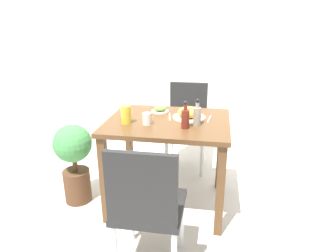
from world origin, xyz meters
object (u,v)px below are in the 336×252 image
chair_far (187,121)px  potted_plant_left (74,157)px  juice_glass (126,115)px  condiment_bottle (197,115)px  side_plate (160,109)px  sauce_bottle (185,118)px  food_plate (189,113)px  drink_cup (147,119)px  chair_near (147,204)px

chair_far → potted_plant_left: (-0.88, -0.86, -0.08)m
juice_glass → condiment_bottle: (0.54, 0.04, 0.01)m
side_plate → sauce_bottle: (0.26, -0.36, 0.06)m
juice_glass → potted_plant_left: size_ratio=0.20×
food_plate → juice_glass: 0.51m
drink_cup → juice_glass: size_ratio=0.64×
condiment_bottle → chair_far: bearing=100.4°
juice_glass → sauce_bottle: size_ratio=0.68×
chair_far → potted_plant_left: size_ratio=1.26×
food_plate → potted_plant_left: bearing=-169.9°
condiment_bottle → sauce_bottle: bearing=-137.1°
drink_cup → food_plate: bearing=34.2°
chair_near → sauce_bottle: size_ratio=4.29×
food_plate → sauce_bottle: bearing=-91.4°
chair_near → side_plate: size_ratio=6.03×
juice_glass → food_plate: bearing=23.8°
condiment_bottle → food_plate: bearing=114.8°
drink_cup → juice_glass: bearing=-179.9°
sauce_bottle → potted_plant_left: (-0.95, 0.07, -0.43)m
drink_cup → sauce_bottle: 0.30m
chair_near → juice_glass: 0.79m
side_plate → sauce_bottle: 0.44m
juice_glass → sauce_bottle: (0.46, -0.03, 0.01)m
sauce_bottle → chair_far: bearing=94.7°
sauce_bottle → potted_plant_left: sauce_bottle is taller
sauce_bottle → condiment_bottle: bearing=42.9°
side_plate → juice_glass: bearing=-121.9°
chair_near → food_plate: bearing=-100.7°
drink_cup → juice_glass: juice_glass is taller
side_plate → potted_plant_left: (-0.69, -0.29, -0.37)m
side_plate → juice_glass: (-0.20, -0.33, 0.05)m
chair_near → sauce_bottle: bearing=-104.2°
chair_near → condiment_bottle: size_ratio=4.29×
chair_near → chair_far: bearing=-92.9°
chair_near → condiment_bottle: condiment_bottle is taller
food_plate → condiment_bottle: 0.18m
juice_glass → drink_cup: bearing=0.1°
chair_far → sauce_bottle: sauce_bottle is taller
food_plate → side_plate: size_ratio=1.80×
chair_near → side_plate: chair_near is taller
juice_glass → potted_plant_left: (-0.49, 0.04, -0.42)m
drink_cup → potted_plant_left: (-0.66, 0.04, -0.39)m
drink_cup → sauce_bottle: size_ratio=0.44×
chair_near → condiment_bottle: 0.81m
side_plate → chair_far: bearing=72.4°
juice_glass → condiment_bottle: 0.54m
chair_far → potted_plant_left: bearing=-135.4°
food_plate → chair_near: bearing=-100.7°
chair_far → condiment_bottle: (0.16, -0.85, 0.35)m
side_plate → juice_glass: size_ratio=1.04×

